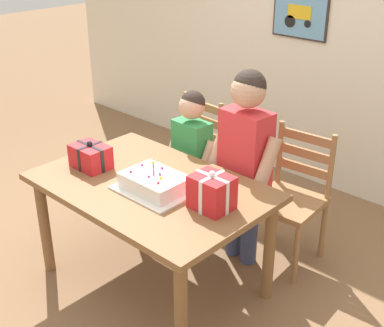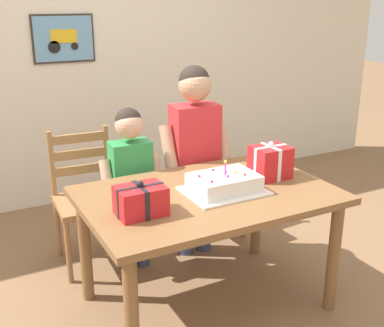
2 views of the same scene
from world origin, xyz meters
TOP-DOWN VIEW (x-y plane):
  - ground_plane at (0.00, 0.00)m, footprint 20.00×20.00m
  - back_wall at (-0.00, 2.00)m, footprint 6.40×0.11m
  - dining_table at (0.00, 0.00)m, footprint 1.40×0.92m
  - birthday_cake at (0.08, -0.04)m, footprint 0.44×0.34m
  - gift_box_red_large at (0.45, 0.04)m, footprint 0.22×0.19m
  - gift_box_beside_cake at (-0.44, -0.10)m, footprint 0.25×0.18m
  - chair_left at (-0.47, 0.83)m, footprint 0.44×0.44m
  - chair_right at (0.47, 0.83)m, footprint 0.45×0.45m
  - child_older at (0.24, 0.60)m, footprint 0.50×0.29m
  - child_younger at (-0.23, 0.60)m, footprint 0.41×0.23m

SIDE VIEW (x-z plane):
  - ground_plane at x=0.00m, z-range 0.00..0.00m
  - chair_left at x=-0.47m, z-range 0.01..0.93m
  - chair_right at x=0.47m, z-range 0.01..0.93m
  - dining_table at x=0.00m, z-range 0.27..0.99m
  - child_younger at x=-0.23m, z-range 0.12..1.23m
  - birthday_cake at x=0.08m, z-range 0.68..0.87m
  - gift_box_beside_cake at x=-0.44m, z-range 0.71..0.89m
  - child_older at x=0.24m, z-range 0.15..1.49m
  - gift_box_red_large at x=0.45m, z-range 0.71..0.93m
  - back_wall at x=0.00m, z-range 0.00..2.60m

